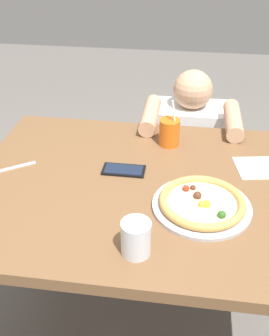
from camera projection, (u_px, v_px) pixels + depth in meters
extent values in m
plane|color=#66605B|center=(143.00, 323.00, 1.75)|extent=(8.00, 8.00, 0.00)
cube|color=brown|center=(145.00, 188.00, 1.35)|extent=(1.20, 0.89, 0.04)
cylinder|color=brown|center=(46.00, 198.00, 1.92)|extent=(0.07, 0.07, 0.71)
cylinder|color=brown|center=(267.00, 218.00, 1.79)|extent=(0.07, 0.07, 0.71)
cylinder|color=#B7B7BC|center=(201.00, 206.00, 1.23)|extent=(0.31, 0.31, 0.01)
cylinder|color=beige|center=(202.00, 203.00, 1.22)|extent=(0.22, 0.22, 0.01)
torus|color=tan|center=(202.00, 202.00, 1.22)|extent=(0.27, 0.27, 0.03)
sphere|color=maroon|center=(186.00, 188.00, 1.27)|extent=(0.02, 0.02, 0.02)
sphere|color=gold|center=(202.00, 204.00, 1.20)|extent=(0.02, 0.02, 0.02)
sphere|color=#2D6623|center=(222.00, 215.00, 1.16)|extent=(0.02, 0.02, 0.02)
sphere|color=brown|center=(198.00, 195.00, 1.23)|extent=(0.03, 0.03, 0.03)
sphere|color=brown|center=(193.00, 188.00, 1.27)|extent=(0.02, 0.02, 0.02)
sphere|color=gold|center=(207.00, 204.00, 1.20)|extent=(0.02, 0.02, 0.02)
cylinder|color=orange|center=(169.00, 132.00, 1.53)|extent=(0.08, 0.08, 0.10)
cylinder|color=white|center=(174.00, 112.00, 1.48)|extent=(0.02, 0.01, 0.09)
cylinder|color=silver|center=(136.00, 238.00, 1.04)|extent=(0.08, 0.08, 0.10)
cube|color=white|center=(135.00, 227.00, 1.04)|extent=(0.02, 0.02, 0.02)
cube|color=white|center=(139.00, 231.00, 1.03)|extent=(0.03, 0.03, 0.02)
cube|color=white|center=(259.00, 168.00, 1.42)|extent=(0.18, 0.17, 0.00)
cube|color=silver|center=(14.00, 168.00, 1.42)|extent=(0.14, 0.10, 0.00)
cube|color=black|center=(124.00, 170.00, 1.40)|extent=(0.15, 0.07, 0.01)
cube|color=#192338|center=(124.00, 169.00, 1.40)|extent=(0.13, 0.06, 0.00)
cylinder|color=#333847|center=(184.00, 192.00, 2.18)|extent=(0.31, 0.31, 0.45)
cube|color=white|center=(189.00, 133.00, 1.98)|extent=(0.39, 0.22, 0.28)
sphere|color=tan|center=(193.00, 90.00, 1.85)|extent=(0.18, 0.18, 0.18)
cylinder|color=tan|center=(150.00, 115.00, 1.70)|extent=(0.07, 0.28, 0.07)
cylinder|color=tan|center=(233.00, 120.00, 1.66)|extent=(0.07, 0.28, 0.07)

